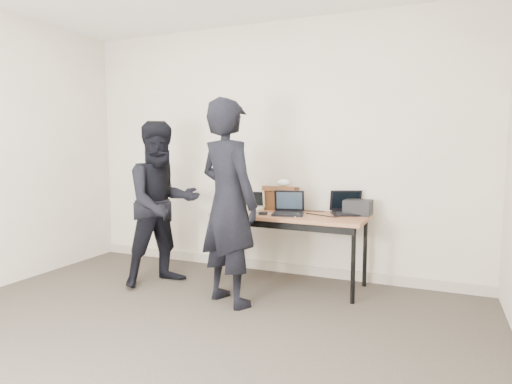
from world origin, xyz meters
The scene contains 13 objects.
room centered at (0.00, 0.00, 1.35)m, with size 4.60×4.60×2.80m.
desk centered at (0.36, 1.85, 0.66)m, with size 1.53×0.71×0.72m.
laptop_beige centered at (-0.08, 1.88, 0.76)m, with size 0.26×0.26×0.21m.
laptop_center centered at (0.36, 1.82, 0.77)m, with size 0.35×0.34×0.23m.
laptop_right centered at (0.89, 2.05, 0.77)m, with size 0.40×0.39×0.23m.
leather_satchel centered at (0.18, 2.08, 0.85)m, with size 0.36×0.18×0.25m.
tissue centered at (0.21, 2.09, 1.00)m, with size 0.13×0.10×0.08m, color white.
equipment_box centered at (0.99, 2.05, 0.79)m, with size 0.25×0.21×0.15m, color black.
power_brick centered at (0.14, 1.69, 0.73)m, with size 0.08×0.05×0.03m, color black.
cables centered at (0.41, 1.86, 0.72)m, with size 1.15×0.45×0.01m.
person_typist centered at (0.02, 1.17, 0.90)m, with size 0.65×0.43×1.79m, color black.
person_observer centered at (-0.83, 1.41, 0.82)m, with size 0.79×0.62×1.63m, color black.
baseboard centered at (0.00, 2.23, 0.05)m, with size 4.50×0.03×0.10m, color #AEA390.
Camera 1 is at (1.67, -2.13, 1.38)m, focal length 30.00 mm.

